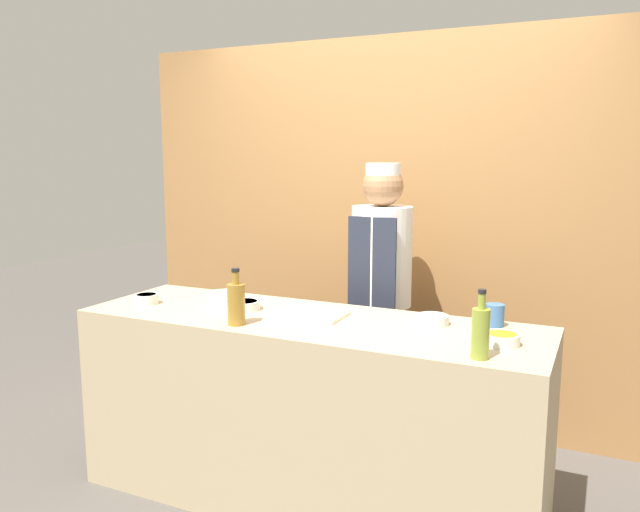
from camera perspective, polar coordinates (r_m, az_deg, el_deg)
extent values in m
plane|color=#4C4742|center=(3.32, -1.09, -21.26)|extent=(14.00, 14.00, 0.00)
cube|color=olive|center=(4.00, 6.43, 2.18)|extent=(3.44, 0.18, 2.40)
cube|color=tan|center=(3.12, -1.11, -13.94)|extent=(2.23, 0.69, 0.92)
cylinder|color=silver|center=(2.67, 16.26, -7.31)|extent=(0.15, 0.15, 0.05)
cylinder|color=orange|center=(2.66, 16.27, -6.97)|extent=(0.12, 0.12, 0.01)
cylinder|color=silver|center=(3.37, -15.58, -3.80)|extent=(0.12, 0.12, 0.05)
cylinder|color=red|center=(3.37, -15.59, -3.51)|extent=(0.10, 0.10, 0.02)
cylinder|color=silver|center=(3.32, -8.74, -3.75)|extent=(0.17, 0.17, 0.06)
cylinder|color=yellow|center=(3.31, -8.75, -3.42)|extent=(0.14, 0.14, 0.02)
cylinder|color=silver|center=(3.16, -6.89, -4.48)|extent=(0.15, 0.15, 0.04)
cylinder|color=brown|center=(3.15, -6.89, -4.21)|extent=(0.13, 0.13, 0.01)
cylinder|color=silver|center=(2.91, 10.25, -5.74)|extent=(0.15, 0.15, 0.04)
cylinder|color=#703384|center=(2.91, 10.26, -5.46)|extent=(0.12, 0.12, 0.01)
cube|color=white|center=(3.01, -0.92, -5.32)|extent=(0.33, 0.22, 0.02)
cylinder|color=olive|center=(2.45, 14.46, -6.91)|extent=(0.07, 0.07, 0.19)
cylinder|color=olive|center=(2.42, 14.58, -4.02)|extent=(0.03, 0.03, 0.06)
cylinder|color=black|center=(2.41, 14.61, -3.15)|extent=(0.03, 0.03, 0.02)
cylinder|color=olive|center=(2.86, -7.67, -4.41)|extent=(0.08, 0.08, 0.19)
cylinder|color=olive|center=(2.84, -7.73, -2.00)|extent=(0.03, 0.03, 0.06)
cylinder|color=black|center=(2.83, -7.74, -1.28)|extent=(0.04, 0.04, 0.02)
cylinder|color=#386093|center=(2.93, 15.70, -5.24)|extent=(0.08, 0.08, 0.10)
cylinder|color=#28282D|center=(3.70, 5.50, -10.82)|extent=(0.24, 0.24, 0.84)
cylinder|color=white|center=(3.52, 5.67, -0.02)|extent=(0.34, 0.34, 0.56)
cube|color=#232838|center=(3.37, 4.75, -0.79)|extent=(0.27, 0.02, 0.52)
sphere|color=#9E704C|center=(3.48, 5.77, 6.40)|extent=(0.23, 0.23, 0.23)
cylinder|color=white|center=(3.48, 5.80, 7.80)|extent=(0.19, 0.19, 0.08)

